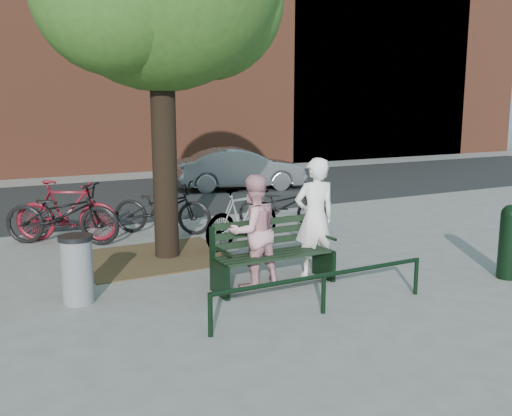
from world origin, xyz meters
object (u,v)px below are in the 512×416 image
litter_bin (77,269)px  parked_car (241,169)px  park_bench (272,252)px  bollard (509,239)px  person_right (253,231)px  bicycle_c (162,208)px  person_left (315,218)px

litter_bin → parked_car: parked_car is taller
park_bench → bollard: size_ratio=1.59×
bollard → litter_bin: bearing=161.8°
person_right → parked_car: (3.92, 8.20, -0.17)m
bicycle_c → person_left: bearing=-127.5°
bollard → bicycle_c: (-3.50, 5.17, -0.07)m
litter_bin → bicycle_c: bearing=55.4°
bicycle_c → bollard: bearing=-109.1°
bollard → person_left: bearing=149.8°
park_bench → bicycle_c: bicycle_c is taller
bollard → park_bench: bearing=156.9°
person_left → bicycle_c: bearing=-67.7°
person_right → bollard: bearing=151.7°
person_right → parked_car: bearing=-121.3°
litter_bin → bicycle_c: (2.26, 3.28, 0.07)m
person_left → bicycle_c: (-1.05, 3.74, -0.37)m
park_bench → bollard: 3.48m
park_bench → person_right: (-0.26, 0.07, 0.31)m
park_bench → bicycle_c: size_ratio=0.89×
person_right → litter_bin: size_ratio=1.78×
person_right → bicycle_c: person_right is taller
parked_car → bicycle_c: bearing=152.9°
bicycle_c → parked_car: (3.96, 4.47, 0.10)m
person_left → person_right: size_ratio=1.12×
park_bench → parked_car: bearing=66.1°
parked_car → bollard: bearing=-168.3°
park_bench → parked_car: size_ratio=0.47×
person_left → bollard: (2.44, -1.42, -0.30)m
bollard → litter_bin: bollard is taller
bicycle_c → parked_car: size_ratio=0.52×
bollard → parked_car: (0.47, 9.63, 0.03)m
person_left → bollard: size_ratio=1.61×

